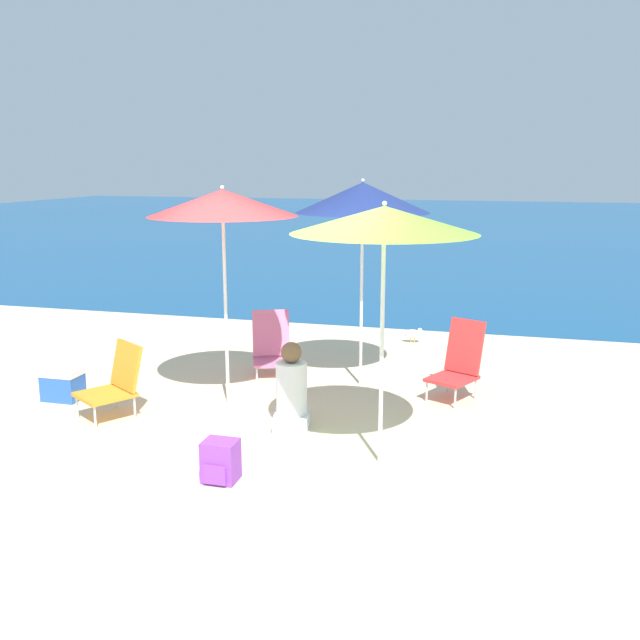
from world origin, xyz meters
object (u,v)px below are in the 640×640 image
object	(u,v)px
beach_umbrella_navy	(363,198)
cooler_box	(63,384)
beach_umbrella_red	(223,203)
backpack_purple	(220,461)
beach_umbrella_lime	(384,221)
beach_chair_pink	(272,346)
person_seated_near	(292,393)
beach_chair_orange	(115,381)
seagull	(413,334)
beach_chair_red	(459,362)

from	to	relation	value
beach_umbrella_navy	cooler_box	distance (m)	3.93
beach_umbrella_red	cooler_box	bearing A→B (deg)	-168.66
beach_umbrella_navy	backpack_purple	size ratio (longest dim) A/B	6.93
beach_umbrella_lime	beach_chair_pink	world-z (taller)	beach_umbrella_lime
beach_chair_pink	person_seated_near	xyz separation A→B (m)	(0.82, -1.80, 0.03)
beach_chair_orange	person_seated_near	bearing A→B (deg)	36.68
beach_umbrella_navy	beach_chair_pink	distance (m)	2.21
beach_umbrella_lime	backpack_purple	world-z (taller)	beach_umbrella_lime
beach_umbrella_red	beach_chair_pink	world-z (taller)	beach_umbrella_red
beach_chair_pink	person_seated_near	world-z (taller)	person_seated_near
backpack_purple	cooler_box	xyz separation A→B (m)	(-2.50, 1.47, 0.01)
beach_umbrella_lime	cooler_box	bearing A→B (deg)	168.41
person_seated_near	seagull	bearing A→B (deg)	69.71
beach_umbrella_navy	beach_chair_orange	size ratio (longest dim) A/B	3.17
beach_chair_pink	backpack_purple	bearing A→B (deg)	-100.20
beach_umbrella_red	cooler_box	xyz separation A→B (m)	(-1.82, -0.36, -1.99)
person_seated_near	cooler_box	distance (m)	2.73
beach_umbrella_navy	beach_umbrella_red	bearing A→B (deg)	-140.57
beach_umbrella_lime	person_seated_near	distance (m)	2.09
beach_umbrella_red	beach_chair_pink	xyz separation A→B (m)	(0.08, 1.25, -1.83)
beach_chair_pink	cooler_box	size ratio (longest dim) A/B	1.83
beach_umbrella_red	beach_umbrella_navy	world-z (taller)	beach_umbrella_navy
beach_umbrella_lime	cooler_box	distance (m)	4.25
beach_chair_pink	person_seated_near	distance (m)	1.98
beach_umbrella_navy	cooler_box	size ratio (longest dim) A/B	5.78
beach_umbrella_navy	beach_chair_red	bearing A→B (deg)	-8.94
beach_chair_red	beach_chair_pink	xyz separation A→B (m)	(-2.33, 0.40, -0.08)
seagull	beach_umbrella_lime	bearing A→B (deg)	-86.07
beach_umbrella_lime	backpack_purple	xyz separation A→B (m)	(-1.20, -0.71, -1.94)
beach_chair_red	cooler_box	bearing A→B (deg)	-137.58
backpack_purple	seagull	distance (m)	5.11
backpack_purple	cooler_box	distance (m)	2.90
beach_umbrella_red	beach_chair_red	distance (m)	3.10
person_seated_near	backpack_purple	bearing A→B (deg)	-109.27
seagull	beach_chair_pink	bearing A→B (deg)	-127.89
beach_umbrella_lime	beach_chair_pink	bearing A→B (deg)	127.34
seagull	beach_umbrella_red	bearing A→B (deg)	-116.46
beach_umbrella_navy	beach_chair_pink	world-z (taller)	beach_umbrella_navy
beach_umbrella_red	beach_chair_red	size ratio (longest dim) A/B	2.70
beach_umbrella_navy	beach_umbrella_lime	size ratio (longest dim) A/B	1.06
beach_chair_orange	beach_chair_red	size ratio (longest dim) A/B	0.87
beach_umbrella_red	seagull	bearing A→B (deg)	63.54
beach_umbrella_red	beach_umbrella_lime	bearing A→B (deg)	-30.77
beach_umbrella_lime	beach_chair_red	world-z (taller)	beach_umbrella_lime
beach_chair_pink	beach_umbrella_red	bearing A→B (deg)	-114.85
beach_umbrella_lime	seagull	bearing A→B (deg)	93.93
beach_umbrella_navy	beach_umbrella_lime	distance (m)	2.25
beach_chair_orange	cooler_box	xyz separation A→B (m)	(-0.85, 0.31, -0.20)
beach_chair_orange	cooler_box	bearing A→B (deg)	-167.07
person_seated_near	beach_chair_orange	bearing A→B (deg)	174.01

